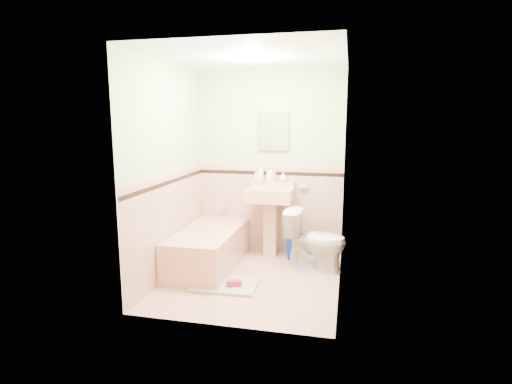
% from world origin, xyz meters
% --- Properties ---
extents(floor, '(2.20, 2.20, 0.00)m').
position_xyz_m(floor, '(0.00, 0.00, 0.00)').
color(floor, '#D7A28C').
rests_on(floor, ground).
extents(ceiling, '(2.20, 2.20, 0.00)m').
position_xyz_m(ceiling, '(0.00, 0.00, 2.50)').
color(ceiling, white).
rests_on(ceiling, ground).
extents(wall_back, '(2.50, 0.00, 2.50)m').
position_xyz_m(wall_back, '(0.00, 1.10, 1.25)').
color(wall_back, '#F3E4C6').
rests_on(wall_back, ground).
extents(wall_front, '(2.50, 0.00, 2.50)m').
position_xyz_m(wall_front, '(0.00, -1.10, 1.25)').
color(wall_front, '#F3E4C6').
rests_on(wall_front, ground).
extents(wall_left, '(0.00, 2.50, 2.50)m').
position_xyz_m(wall_left, '(-1.00, 0.00, 1.25)').
color(wall_left, '#F3E4C6').
rests_on(wall_left, ground).
extents(wall_right, '(0.00, 2.50, 2.50)m').
position_xyz_m(wall_right, '(1.00, 0.00, 1.25)').
color(wall_right, '#F3E4C6').
rests_on(wall_right, ground).
extents(wainscot_back, '(2.00, 0.00, 2.00)m').
position_xyz_m(wainscot_back, '(0.00, 1.09, 0.60)').
color(wainscot_back, '#D9A792').
rests_on(wainscot_back, ground).
extents(wainscot_front, '(2.00, 0.00, 2.00)m').
position_xyz_m(wainscot_front, '(0.00, -1.09, 0.60)').
color(wainscot_front, '#D9A792').
rests_on(wainscot_front, ground).
extents(wainscot_left, '(0.00, 2.20, 2.20)m').
position_xyz_m(wainscot_left, '(-0.99, 0.00, 0.60)').
color(wainscot_left, '#D9A792').
rests_on(wainscot_left, ground).
extents(wainscot_right, '(0.00, 2.20, 2.20)m').
position_xyz_m(wainscot_right, '(0.99, 0.00, 0.60)').
color(wainscot_right, '#D9A792').
rests_on(wainscot_right, ground).
extents(accent_back, '(2.00, 0.00, 2.00)m').
position_xyz_m(accent_back, '(0.00, 1.08, 1.12)').
color(accent_back, black).
rests_on(accent_back, ground).
extents(accent_front, '(2.00, 0.00, 2.00)m').
position_xyz_m(accent_front, '(0.00, -1.08, 1.12)').
color(accent_front, black).
rests_on(accent_front, ground).
extents(accent_left, '(0.00, 2.20, 2.20)m').
position_xyz_m(accent_left, '(-0.98, 0.00, 1.12)').
color(accent_left, black).
rests_on(accent_left, ground).
extents(accent_right, '(0.00, 2.20, 2.20)m').
position_xyz_m(accent_right, '(0.98, 0.00, 1.12)').
color(accent_right, black).
rests_on(accent_right, ground).
extents(cap_back, '(2.00, 0.00, 2.00)m').
position_xyz_m(cap_back, '(0.00, 1.08, 1.22)').
color(cap_back, '#D79A89').
rests_on(cap_back, ground).
extents(cap_front, '(2.00, 0.00, 2.00)m').
position_xyz_m(cap_front, '(0.00, -1.08, 1.22)').
color(cap_front, '#D79A89').
rests_on(cap_front, ground).
extents(cap_left, '(0.00, 2.20, 2.20)m').
position_xyz_m(cap_left, '(-0.98, 0.00, 1.22)').
color(cap_left, '#D79A89').
rests_on(cap_left, ground).
extents(cap_right, '(0.00, 2.20, 2.20)m').
position_xyz_m(cap_right, '(0.98, 0.00, 1.22)').
color(cap_right, '#D79A89').
rests_on(cap_right, ground).
extents(bathtub, '(0.70, 1.50, 0.45)m').
position_xyz_m(bathtub, '(-0.63, 0.33, 0.23)').
color(bathtub, tan).
rests_on(bathtub, floor).
extents(tub_faucet, '(0.04, 0.12, 0.04)m').
position_xyz_m(tub_faucet, '(-0.63, 1.05, 0.63)').
color(tub_faucet, silver).
rests_on(tub_faucet, wall_back).
extents(sink, '(0.60, 0.50, 0.95)m').
position_xyz_m(sink, '(0.05, 0.86, 0.47)').
color(sink, tan).
rests_on(sink, floor).
extents(sink_faucet, '(0.02, 0.02, 0.10)m').
position_xyz_m(sink_faucet, '(0.05, 1.00, 0.95)').
color(sink_faucet, silver).
rests_on(sink_faucet, sink).
extents(medicine_cabinet, '(0.40, 0.04, 0.49)m').
position_xyz_m(medicine_cabinet, '(0.05, 1.07, 1.70)').
color(medicine_cabinet, white).
rests_on(medicine_cabinet, wall_back).
extents(soap_dish, '(0.11, 0.07, 0.04)m').
position_xyz_m(soap_dish, '(0.47, 1.06, 0.95)').
color(soap_dish, tan).
rests_on(soap_dish, wall_back).
extents(soap_bottle_left, '(0.13, 0.13, 0.25)m').
position_xyz_m(soap_bottle_left, '(-0.12, 1.04, 1.14)').
color(soap_bottle_left, '#B2B2B2').
rests_on(soap_bottle_left, sink).
extents(soap_bottle_mid, '(0.12, 0.12, 0.21)m').
position_xyz_m(soap_bottle_mid, '(0.03, 1.04, 1.12)').
color(soap_bottle_mid, '#B2B2B2').
rests_on(soap_bottle_mid, sink).
extents(soap_bottle_right, '(0.12, 0.12, 0.13)m').
position_xyz_m(soap_bottle_right, '(0.20, 1.04, 1.08)').
color(soap_bottle_right, '#B2B2B2').
rests_on(soap_bottle_right, sink).
extents(tube, '(0.05, 0.05, 0.12)m').
position_xyz_m(tube, '(-0.18, 1.04, 1.07)').
color(tube, white).
rests_on(tube, sink).
extents(toilet, '(0.79, 0.51, 0.76)m').
position_xyz_m(toilet, '(0.69, 0.51, 0.38)').
color(toilet, white).
rests_on(toilet, floor).
extents(bucket, '(0.35, 0.35, 0.27)m').
position_xyz_m(bucket, '(0.41, 0.83, 0.14)').
color(bucket, '#041EA1').
rests_on(bucket, floor).
extents(bath_mat, '(0.73, 0.51, 0.03)m').
position_xyz_m(bath_mat, '(-0.24, -0.25, 0.01)').
color(bath_mat, gray).
rests_on(bath_mat, floor).
extents(shoe, '(0.18, 0.13, 0.07)m').
position_xyz_m(shoe, '(-0.13, -0.27, 0.06)').
color(shoe, '#BF1E59').
rests_on(shoe, bath_mat).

